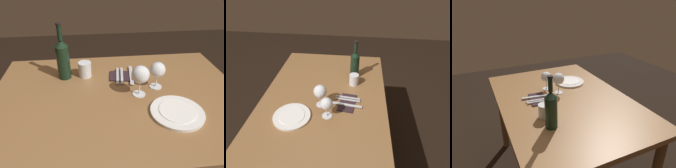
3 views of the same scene
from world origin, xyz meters
TOP-DOWN VIEW (x-y plane):
  - dining_table at (0.00, 0.00)m, footprint 1.30×0.90m
  - wine_glass_left at (0.21, 0.05)m, footprint 0.08×0.08m
  - wine_glass_right at (0.10, -0.01)m, footprint 0.09×0.09m
  - wine_bottle at (-0.28, 0.21)m, footprint 0.07×0.07m
  - water_tumbler at (-0.17, 0.21)m, footprint 0.07×0.07m
  - dinner_plate at (0.24, -0.17)m, footprint 0.24×0.24m
  - folded_napkin at (0.07, 0.18)m, footprint 0.20×0.13m
  - fork_inner at (0.04, 0.18)m, footprint 0.04×0.18m
  - fork_outer at (0.02, 0.18)m, footprint 0.04×0.18m
  - table_knife at (0.10, 0.18)m, footprint 0.05×0.21m

SIDE VIEW (x-z plane):
  - dining_table at x=0.00m, z-range 0.28..1.02m
  - folded_napkin at x=0.07m, z-range 0.74..0.75m
  - dinner_plate at x=0.24m, z-range 0.74..0.76m
  - fork_inner at x=0.04m, z-range 0.75..0.75m
  - fork_outer at x=0.02m, z-range 0.75..0.75m
  - table_knife at x=0.10m, z-range 0.75..0.75m
  - water_tumbler at x=-0.17m, z-range 0.74..0.82m
  - wine_glass_left at x=0.21m, z-range 0.77..0.92m
  - wine_glass_right at x=0.10m, z-range 0.77..0.94m
  - wine_bottle at x=-0.28m, z-range 0.70..1.02m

